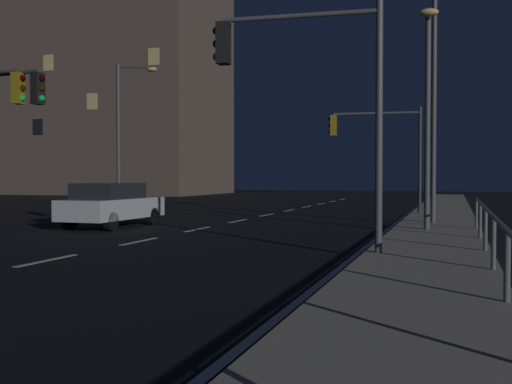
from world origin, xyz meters
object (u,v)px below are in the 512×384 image
(street_lamp_corner, at_px, (428,100))
(building_distant, at_px, (104,53))
(traffic_light_far_left, at_px, (305,78))
(street_lamp_mid_block, at_px, (433,85))
(street_lamp_across_street, at_px, (125,124))
(traffic_light_far_right, at_px, (377,138))
(car, at_px, (112,204))

(street_lamp_corner, distance_m, building_distant, 50.44)
(building_distant, bearing_deg, traffic_light_far_left, -53.08)
(traffic_light_far_left, height_order, building_distant, building_distant)
(street_lamp_corner, bearing_deg, building_distant, 133.51)
(traffic_light_far_left, xyz_separation_m, building_distant, (-31.59, 42.04, 10.59))
(street_lamp_mid_block, height_order, street_lamp_across_street, street_lamp_mid_block)
(street_lamp_mid_block, distance_m, street_lamp_corner, 3.06)
(street_lamp_across_street, bearing_deg, traffic_light_far_right, 9.14)
(traffic_light_far_right, height_order, building_distant, building_distant)
(street_lamp_mid_block, relative_size, street_lamp_corner, 1.24)
(traffic_light_far_right, bearing_deg, car, -130.92)
(street_lamp_corner, bearing_deg, street_lamp_mid_block, 88.96)
(car, xyz_separation_m, street_lamp_corner, (10.72, 0.76, 3.35))
(car, bearing_deg, street_lamp_across_street, 117.23)
(street_lamp_corner, relative_size, building_distant, 0.23)
(traffic_light_far_right, relative_size, building_distant, 0.16)
(traffic_light_far_left, xyz_separation_m, street_lamp_mid_block, (2.44, 9.18, 1.03))
(traffic_light_far_left, relative_size, building_distant, 0.19)
(car, relative_size, traffic_light_far_left, 0.80)
(traffic_light_far_right, bearing_deg, street_lamp_mid_block, -65.23)
(traffic_light_far_left, xyz_separation_m, street_lamp_corner, (2.38, 6.25, 0.17))
(traffic_light_far_left, xyz_separation_m, traffic_light_far_right, (-0.19, 14.88, -0.46))
(street_lamp_corner, bearing_deg, car, -175.94)
(traffic_light_far_left, height_order, traffic_light_far_right, traffic_light_far_left)
(car, xyz_separation_m, street_lamp_across_street, (-3.84, 7.47, 3.56))
(traffic_light_far_left, bearing_deg, street_lamp_corner, 69.12)
(traffic_light_far_left, bearing_deg, traffic_light_far_right, 90.75)
(car, xyz_separation_m, traffic_light_far_right, (8.14, 9.40, 2.73))
(street_lamp_mid_block, xyz_separation_m, building_distant, (-34.03, 32.86, 9.57))
(traffic_light_far_right, relative_size, street_lamp_across_street, 0.66)
(traffic_light_far_right, distance_m, street_lamp_corner, 9.03)
(traffic_light_far_left, xyz_separation_m, street_lamp_across_street, (-12.18, 12.95, 0.37))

